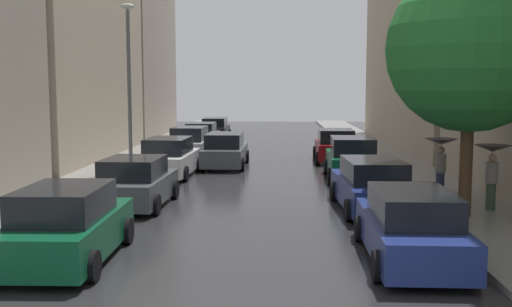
% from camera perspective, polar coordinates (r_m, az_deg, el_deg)
% --- Properties ---
extents(ground_plane, '(28.00, 72.00, 0.04)m').
position_cam_1_polar(ground_plane, '(30.43, 0.52, -0.87)').
color(ground_plane, '#29292B').
extents(sidewalk_left, '(3.00, 72.00, 0.15)m').
position_cam_1_polar(sidewalk_left, '(31.27, -11.47, -0.63)').
color(sidewalk_left, gray).
rests_on(sidewalk_left, ground).
extents(sidewalk_right, '(3.00, 72.00, 0.15)m').
position_cam_1_polar(sidewalk_right, '(30.93, 12.65, -0.73)').
color(sidewalk_right, gray).
rests_on(sidewalk_right, ground).
extents(parked_car_left_nearest, '(2.16, 4.43, 1.68)m').
position_cam_1_polar(parked_car_left_nearest, '(13.75, -17.52, -6.61)').
color(parked_car_left_nearest, '#0C4C2D').
rests_on(parked_car_left_nearest, ground).
extents(parked_car_left_second, '(2.27, 4.15, 1.58)m').
position_cam_1_polar(parked_car_left_second, '(19.48, -11.42, -2.80)').
color(parked_car_left_second, '#474C51').
rests_on(parked_car_left_second, ground).
extents(parked_car_left_third, '(2.27, 4.63, 1.66)m').
position_cam_1_polar(parked_car_left_third, '(25.84, -8.24, -0.44)').
color(parked_car_left_third, silver).
rests_on(parked_car_left_third, ground).
extents(parked_car_left_fourth, '(2.15, 4.38, 1.74)m').
position_cam_1_polar(parked_car_left_fourth, '(31.54, -6.27, 0.86)').
color(parked_car_left_fourth, '#B2B7BF').
rests_on(parked_car_left_fourth, ground).
extents(parked_car_left_fifth, '(2.11, 4.30, 1.61)m').
position_cam_1_polar(parked_car_left_fifth, '(37.43, -5.20, 1.64)').
color(parked_car_left_fifth, '#474C51').
rests_on(parked_car_left_fifth, ground).
extents(parked_car_left_sixth, '(2.04, 4.58, 1.58)m').
position_cam_1_polar(parked_car_left_sixth, '(43.94, -3.89, 2.33)').
color(parked_car_left_sixth, black).
rests_on(parked_car_left_sixth, ground).
extents(parked_car_right_nearest, '(2.11, 4.76, 1.59)m').
position_cam_1_polar(parked_car_right_nearest, '(13.59, 14.48, -6.82)').
color(parked_car_right_nearest, navy).
rests_on(parked_car_right_nearest, ground).
extents(parked_car_right_second, '(2.26, 4.86, 1.61)m').
position_cam_1_polar(parked_car_right_second, '(18.82, 10.95, -3.07)').
color(parked_car_right_second, navy).
rests_on(parked_car_right_second, ground).
extents(parked_car_right_third, '(2.24, 4.46, 1.74)m').
position_cam_1_polar(parked_car_right_third, '(25.14, 9.10, -0.56)').
color(parked_car_right_third, '#0C4C2D').
rests_on(parked_car_right_third, ground).
extents(parked_car_right_fourth, '(2.21, 4.20, 1.66)m').
position_cam_1_polar(parked_car_right_fourth, '(30.92, 7.56, 0.67)').
color(parked_car_right_fourth, maroon).
rests_on(parked_car_right_fourth, ground).
extents(car_midroad, '(2.14, 4.65, 1.63)m').
position_cam_1_polar(car_midroad, '(28.62, -2.97, 0.24)').
color(car_midroad, '#474C51').
rests_on(car_midroad, ground).
extents(pedestrian_foreground, '(1.10, 1.10, 1.94)m').
position_cam_1_polar(pedestrian_foreground, '(20.98, 17.18, 0.06)').
color(pedestrian_foreground, navy).
rests_on(pedestrian_foreground, sidewalk_right).
extents(pedestrian_by_kerb, '(1.06, 1.06, 1.94)m').
position_cam_1_polar(pedestrian_by_kerb, '(19.13, 21.53, -0.73)').
color(pedestrian_by_kerb, '#38513D').
rests_on(pedestrian_by_kerb, sidewalk_right).
extents(street_tree_right, '(4.67, 4.67, 7.05)m').
position_cam_1_polar(street_tree_right, '(17.90, 19.71, 9.35)').
color(street_tree_right, '#513823').
rests_on(street_tree_right, sidewalk_right).
extents(lamp_post_left, '(0.60, 0.28, 7.16)m').
position_cam_1_polar(lamp_post_left, '(26.38, -11.98, 7.21)').
color(lamp_post_left, '#595B60').
rests_on(lamp_post_left, sidewalk_left).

